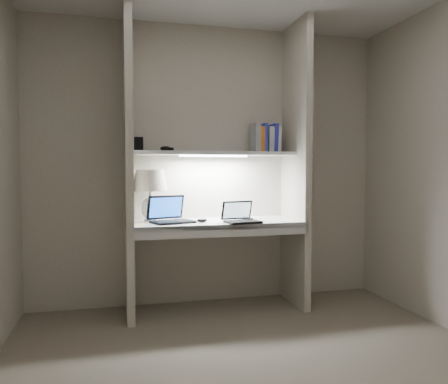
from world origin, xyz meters
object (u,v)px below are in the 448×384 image
object	(u,v)px
table_lamp	(150,186)
book_row	(266,139)
laptop_main	(170,216)
laptop_netbook	(241,217)
speaker	(239,211)

from	to	relation	value
table_lamp	book_row	world-z (taller)	book_row
table_lamp	laptop_main	xyz separation A→B (m)	(0.15, -0.12, -0.25)
table_lamp	laptop_netbook	distance (m)	0.81
table_lamp	laptop_main	world-z (taller)	table_lamp
laptop_netbook	table_lamp	bearing A→B (deg)	149.62
laptop_netbook	speaker	bearing A→B (deg)	67.89
table_lamp	laptop_netbook	size ratio (longest dim) A/B	1.41
table_lamp	laptop_main	bearing A→B (deg)	-37.50
table_lamp	speaker	distance (m)	0.81
table_lamp	book_row	size ratio (longest dim) A/B	1.70
laptop_main	laptop_netbook	bearing A→B (deg)	-33.05
table_lamp	book_row	distance (m)	1.13
laptop_main	speaker	distance (m)	0.63
table_lamp	speaker	xyz separation A→B (m)	(0.78, -0.01, -0.22)
table_lamp	laptop_main	distance (m)	0.31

